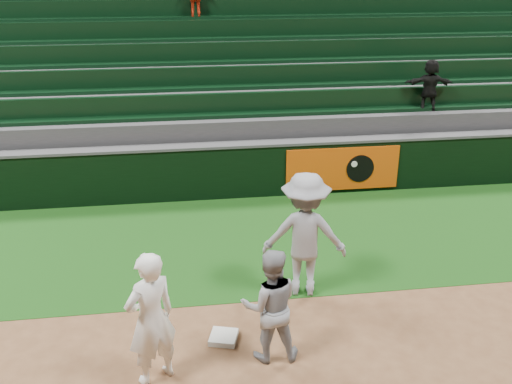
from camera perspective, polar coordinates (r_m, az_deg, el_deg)
ground at (r=8.46m, az=-2.28°, el=-14.51°), size 70.00×70.00×0.00m
foul_grass at (r=10.98m, az=-3.85°, el=-5.00°), size 36.00×4.20×0.01m
first_base at (r=8.43m, az=-3.26°, el=-14.30°), size 0.47×0.47×0.08m
first_baseman at (r=7.37m, az=-10.48°, el=-12.37°), size 0.81×0.73×1.85m
baserunner at (r=7.69m, az=1.43°, el=-11.27°), size 0.82×0.65×1.63m
base_coach at (r=9.00m, az=4.90°, el=-4.29°), size 1.46×1.02×2.06m
field_wall at (r=12.73m, az=-4.54°, el=2.12°), size 36.00×0.45×1.25m
stadium_seating at (r=16.05m, az=-5.63°, el=10.44°), size 36.00×5.95×5.12m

